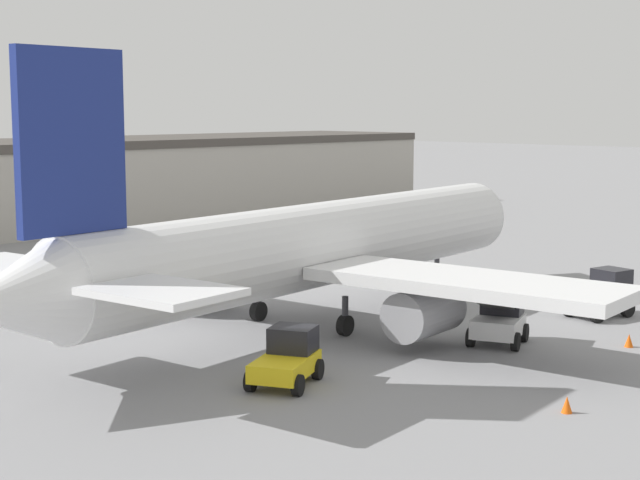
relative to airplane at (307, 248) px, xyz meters
name	(u,v)px	position (x,y,z in m)	size (l,w,h in m)	color
ground_plane	(320,322)	(0.94, 0.10, -3.54)	(400.00, 400.00, 0.00)	gray
airplane	(307,248)	(0.00, 0.00, 0.00)	(36.44, 29.77, 11.73)	silver
ground_crew_worker	(452,293)	(7.06, -2.86, -2.63)	(0.37, 0.37, 1.69)	#1E2338
baggage_tug	(288,358)	(-7.09, -5.90, -2.62)	(3.54, 3.06, 1.93)	yellow
belt_loader_truck	(499,318)	(3.18, -8.05, -2.48)	(3.13, 2.89, 2.22)	silver
pushback_tug	(603,295)	(11.06, -8.64, -2.52)	(3.33, 2.47, 2.21)	silver
safety_cone_near	(567,405)	(-3.35, -14.88, -3.26)	(0.36, 0.36, 0.55)	#EF590F
safety_cone_far	(629,340)	(6.26, -12.32, -3.26)	(0.36, 0.36, 0.55)	#EF590F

